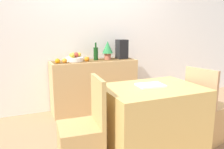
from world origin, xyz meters
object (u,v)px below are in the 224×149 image
(wine_bottle, at_px, (96,54))
(chair_near_window, at_px, (82,143))
(fruit_bowl, at_px, (75,59))
(dining_table, at_px, (151,120))
(chair_by_corner, at_px, (206,119))
(sideboard_console, at_px, (94,86))
(coffee_maker, at_px, (122,49))
(open_book, at_px, (151,85))
(potted_plant, at_px, (108,49))

(wine_bottle, xyz_separation_m, chair_near_window, (-0.66, -1.49, -0.67))
(fruit_bowl, xyz_separation_m, chair_near_window, (-0.32, -1.49, -0.60))
(dining_table, relative_size, chair_by_corner, 1.13)
(sideboard_console, relative_size, coffee_maker, 4.27)
(wine_bottle, distance_m, dining_table, 1.60)
(wine_bottle, relative_size, chair_by_corner, 0.32)
(open_book, bearing_deg, dining_table, -87.22)
(chair_by_corner, bearing_deg, potted_plant, 114.32)
(coffee_maker, height_order, potted_plant, coffee_maker)
(sideboard_console, bearing_deg, chair_near_window, -112.85)
(fruit_bowl, relative_size, potted_plant, 0.90)
(dining_table, distance_m, chair_by_corner, 0.78)
(coffee_maker, bearing_deg, wine_bottle, 180.00)
(wine_bottle, distance_m, chair_by_corner, 1.86)
(potted_plant, bearing_deg, coffee_maker, 0.00)
(sideboard_console, xyz_separation_m, coffee_maker, (0.49, 0.00, 0.58))
(open_book, height_order, chair_by_corner, chair_by_corner)
(sideboard_console, xyz_separation_m, open_book, (0.14, -1.45, 0.33))
(fruit_bowl, relative_size, coffee_maker, 0.84)
(chair_by_corner, bearing_deg, wine_bottle, 120.44)
(sideboard_console, distance_m, chair_near_window, 1.63)
(coffee_maker, distance_m, chair_near_window, 2.00)
(coffee_maker, distance_m, dining_table, 1.65)
(coffee_maker, relative_size, chair_near_window, 0.36)
(sideboard_console, relative_size, open_book, 4.90)
(potted_plant, bearing_deg, chair_by_corner, -65.68)
(fruit_bowl, distance_m, chair_by_corner, 2.02)
(chair_near_window, bearing_deg, fruit_bowl, 78.01)
(chair_near_window, xyz_separation_m, chair_by_corner, (1.54, -0.00, 0.00))
(dining_table, distance_m, chair_near_window, 0.78)
(fruit_bowl, distance_m, dining_table, 1.64)
(fruit_bowl, bearing_deg, potted_plant, 0.00)
(fruit_bowl, xyz_separation_m, wine_bottle, (0.35, 0.00, 0.07))
(potted_plant, distance_m, dining_table, 1.62)
(fruit_bowl, relative_size, dining_table, 0.26)
(fruit_bowl, relative_size, chair_by_corner, 0.30)
(fruit_bowl, bearing_deg, coffee_maker, 0.00)
(wine_bottle, relative_size, dining_table, 0.28)
(chair_near_window, bearing_deg, dining_table, 0.10)
(wine_bottle, height_order, open_book, wine_bottle)
(dining_table, xyz_separation_m, chair_near_window, (-0.77, -0.00, -0.10))
(sideboard_console, distance_m, open_book, 1.49)
(sideboard_console, relative_size, chair_near_window, 1.52)
(open_book, height_order, chair_near_window, chair_near_window)
(sideboard_console, bearing_deg, coffee_maker, 0.00)
(chair_near_window, bearing_deg, wine_bottle, 66.03)
(wine_bottle, height_order, chair_by_corner, wine_bottle)
(fruit_bowl, distance_m, wine_bottle, 0.35)
(sideboard_console, height_order, chair_near_window, chair_near_window)
(open_book, bearing_deg, coffee_maker, 81.50)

